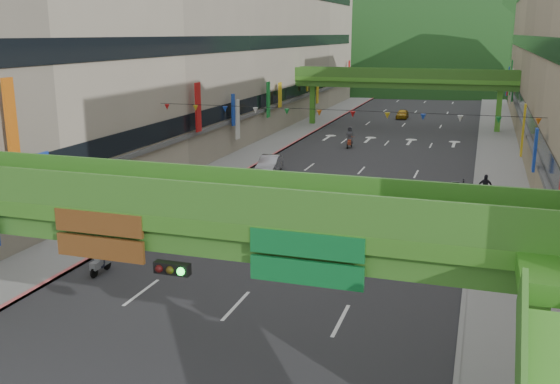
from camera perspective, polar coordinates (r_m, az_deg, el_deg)
road_slab at (r=62.15m, az=9.18°, el=3.83°), size 18.00×140.00×0.02m
sidewalk_left at (r=64.69m, az=-0.51°, el=4.48°), size 4.00×140.00×0.15m
sidewalk_right at (r=61.47m, az=19.36°, el=3.14°), size 4.00×140.00×0.15m
curb_left at (r=64.12m, az=1.11°, el=4.40°), size 0.20×140.00×0.18m
curb_right at (r=61.44m, az=17.60°, el=3.30°), size 0.20×140.00×0.18m
building_row_left at (r=66.71m, az=-7.16°, el=12.78°), size 12.80×95.00×19.00m
overpass_near at (r=18.83m, az=-9.23°, el=-4.23°), size 28.00×12.27×7.10m
overpass_far at (r=76.22m, az=11.15°, el=9.75°), size 28.00×2.20×7.10m
hill_left at (r=172.52m, az=10.05°, el=10.41°), size 168.00×140.00×112.00m
hill_right at (r=191.42m, az=23.05°, el=9.88°), size 208.00×176.00×128.00m
bunting_string at (r=41.81m, az=5.13°, el=7.15°), size 26.00×0.36×0.47m
scooter_rider_mid at (r=30.00m, az=6.56°, el=-5.63°), size 0.77×1.60×1.86m
scooter_rider_left at (r=30.82m, az=-16.18°, el=-5.21°), size 1.10×1.60×2.22m
scooter_rider_far at (r=62.63m, az=6.38°, el=5.02°), size 0.97×1.59×2.17m
parked_scooter_row at (r=41.84m, az=15.43°, el=-0.90°), size 1.60×9.41×1.08m
car_silver at (r=51.02m, az=-0.96°, el=2.53°), size 1.96×4.45×1.42m
car_yellow at (r=85.73m, az=11.12°, el=7.01°), size 1.46×3.59×1.22m
pedestrian_red at (r=33.30m, az=20.61°, el=-4.64°), size 0.88×0.72×1.68m
pedestrian_dark at (r=44.43m, az=18.22°, el=0.24°), size 1.08×0.59×1.75m
pedestrian_blue at (r=39.43m, az=18.18°, el=-1.40°), size 0.95×0.68×1.87m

